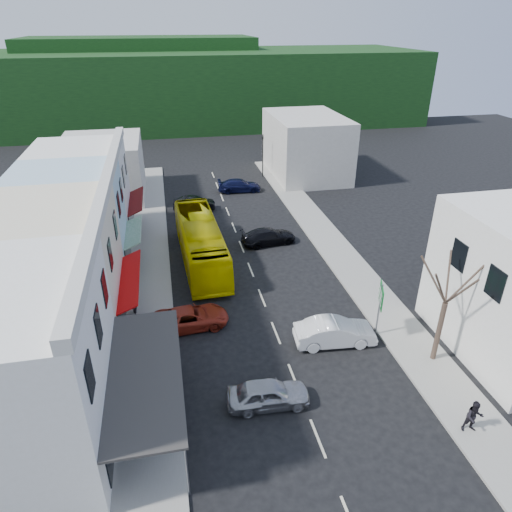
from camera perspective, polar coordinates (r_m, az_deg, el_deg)
The scene contains 19 objects.
ground at distance 28.14m, azimuth 2.50°, elevation -9.57°, with size 120.00×120.00×0.00m, color black.
sidewalk_left at distance 35.97m, azimuth -13.10°, elevation -1.22°, with size 3.00×52.00×0.15m, color gray.
sidewalk_right at distance 38.27m, azimuth 9.84°, elevation 0.96°, with size 3.00×52.00×0.15m, color gray.
shopfront_row at distance 30.45m, azimuth -23.28°, elevation -0.06°, with size 8.25×30.00×8.00m.
distant_block_left at distance 51.04m, azimuth -18.56°, elevation 10.31°, with size 8.00×10.00×6.00m, color #B7B2A8.
distant_block_right at distance 55.96m, azimuth 6.26°, elevation 13.54°, with size 8.00×12.00×7.00m, color #B7B2A8.
hillside at distance 87.48m, azimuth -9.37°, elevation 20.58°, with size 80.00×26.00×14.00m.
bus at distance 35.41m, azimuth -6.95°, elevation 1.55°, with size 2.50×11.60×3.10m, color #DECC02.
car_silver at distance 23.29m, azimuth 1.56°, elevation -16.83°, with size 1.80×4.40×1.40m, color #A7A7AC.
car_white at distance 27.31m, azimuth 9.81°, elevation -9.51°, with size 1.80×4.40×1.40m, color silver.
car_red at distance 28.52m, azimuth -8.20°, elevation -7.56°, with size 1.90×4.60×1.40m, color maroon.
car_black_near at distance 38.40m, azimuth 1.59°, elevation 2.51°, with size 1.84×4.50×1.40m, color black.
car_black_far at distance 45.83m, azimuth -7.74°, elevation 6.56°, with size 1.80×4.40×1.40m, color black.
car_navy_far at distance 50.55m, azimuth -2.08°, elevation 8.82°, with size 1.84×4.50×1.40m, color black.
pedestrian_left at distance 30.00m, azimuth -15.00°, elevation -5.67°, with size 0.60×0.40×1.70m, color black.
pedestrian_right at distance 23.98m, azimuth 25.60°, elevation -17.68°, with size 0.70×0.44×1.70m, color black.
direction_sign at distance 27.78m, azimuth 15.10°, elevation -6.66°, with size 0.72×1.58×3.58m, color #075E1D, non-canonical shape.
street_tree at distance 25.86m, azimuth 22.58°, elevation -5.45°, with size 3.16×3.16×7.61m, color #392A22, non-canonical shape.
traffic_signal at distance 55.10m, azimuth 0.85°, elevation 12.41°, with size 0.88×1.12×5.02m, color black, non-canonical shape.
Camera 1 is at (-5.70, -21.68, 17.02)m, focal length 32.00 mm.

